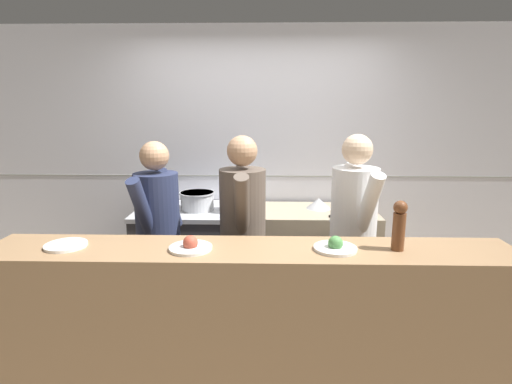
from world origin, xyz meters
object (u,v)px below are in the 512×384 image
at_px(mixing_bowl_steel, 318,203).
at_px(oven_range, 198,254).
at_px(stock_pot, 160,197).
at_px(plated_dish_dessert, 335,246).
at_px(pepper_mill, 399,224).
at_px(chef_sous, 243,235).
at_px(plated_dish_appetiser, 191,246).
at_px(chef_line, 353,234).
at_px(chefs_knife, 342,215).
at_px(braising_pot, 233,200).
at_px(chef_head_cook, 159,236).
at_px(sauce_pot, 197,200).
at_px(plated_dish_main, 66,245).

bearing_deg(mixing_bowl_steel, oven_range, -176.45).
xyz_separation_m(stock_pot, plated_dish_dessert, (1.39, -1.44, 0.05)).
xyz_separation_m(pepper_mill, chef_sous, (-0.93, 0.61, -0.28)).
bearing_deg(plated_dish_appetiser, mixing_bowl_steel, 58.21).
xyz_separation_m(oven_range, plated_dish_dessert, (1.05, -1.41, 0.61)).
relative_size(stock_pot, chef_line, 0.19).
bearing_deg(stock_pot, oven_range, -4.29).
distance_m(oven_range, plated_dish_dessert, 1.86).
relative_size(oven_range, stock_pot, 3.53).
relative_size(stock_pot, plated_dish_appetiser, 1.27).
bearing_deg(mixing_bowl_steel, chefs_knife, -53.93).
bearing_deg(chefs_knife, pepper_mill, -86.06).
xyz_separation_m(braising_pot, chef_head_cook, (-0.50, -0.69, -0.11)).
distance_m(oven_range, braising_pot, 0.65).
bearing_deg(chefs_knife, sauce_pot, 173.17).
height_order(plated_dish_dessert, chef_head_cook, chef_head_cook).
bearing_deg(chef_sous, oven_range, 119.09).
bearing_deg(mixing_bowl_steel, plated_dish_main, -138.61).
height_order(sauce_pot, plated_dish_main, sauce_pot).
height_order(stock_pot, chef_sous, chef_sous).
bearing_deg(plated_dish_dessert, chef_line, 69.63).
xyz_separation_m(chefs_knife, plated_dish_main, (-1.85, -1.23, 0.15)).
xyz_separation_m(chef_sous, chef_line, (0.81, 0.04, 0.00)).
bearing_deg(pepper_mill, braising_pot, 128.37).
xyz_separation_m(stock_pot, chef_head_cook, (0.18, -0.77, -0.12)).
xyz_separation_m(chefs_knife, plated_dish_appetiser, (-1.10, -1.25, 0.16)).
relative_size(plated_dish_main, plated_dish_dessert, 0.97).
bearing_deg(chef_head_cook, plated_dish_main, -105.90).
distance_m(plated_dish_dessert, chef_line, 0.72).
bearing_deg(plated_dish_appetiser, chef_head_cook, 118.98).
height_order(pepper_mill, chef_sous, chef_sous).
distance_m(oven_range, plated_dish_appetiser, 1.57).
xyz_separation_m(mixing_bowl_steel, pepper_mill, (0.26, -1.47, 0.25)).
xyz_separation_m(oven_range, stock_pot, (-0.34, 0.03, 0.56)).
height_order(braising_pot, plated_dish_dessert, plated_dish_dessert).
xyz_separation_m(braising_pot, chefs_knife, (0.98, -0.11, -0.10)).
height_order(plated_dish_dessert, chef_sous, chef_sous).
relative_size(sauce_pot, chef_head_cook, 0.20).
height_order(mixing_bowl_steel, plated_dish_main, plated_dish_main).
height_order(plated_dish_main, chef_sous, chef_sous).
bearing_deg(oven_range, mixing_bowl_steel, 3.55).
bearing_deg(oven_range, chef_line, -30.12).
bearing_deg(chef_line, chef_head_cook, 165.88).
bearing_deg(chefs_knife, chef_line, -92.75).
bearing_deg(pepper_mill, sauce_pot, 135.18).
bearing_deg(plated_dish_dessert, plated_dish_main, 179.64).
height_order(braising_pot, chef_sous, chef_sous).
distance_m(braising_pot, plated_dish_appetiser, 1.37).
xyz_separation_m(mixing_bowl_steel, plated_dish_appetiser, (-0.93, -1.50, 0.12)).
bearing_deg(braising_pot, chef_sous, -79.47).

